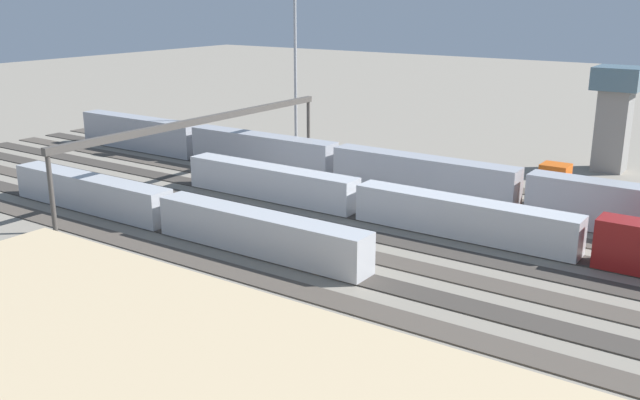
{
  "coord_description": "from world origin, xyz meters",
  "views": [
    {
      "loc": [
        -36.35,
        62.65,
        23.16
      ],
      "look_at": [
        3.96,
        4.22,
        2.5
      ],
      "focal_mm": 39.62,
      "sensor_mm": 36.0,
      "label": 1
    }
  ],
  "objects_px": {
    "train_on_track_2": "(422,178)",
    "light_mast_0": "(295,39)",
    "train_on_track_4": "(448,214)",
    "control_tower": "(615,111)",
    "train_on_track_7": "(167,211)",
    "train_on_track_1": "(578,194)",
    "signal_gantry": "(204,125)"
  },
  "relations": [
    {
      "from": "train_on_track_7",
      "to": "signal_gantry",
      "type": "height_order",
      "value": "signal_gantry"
    },
    {
      "from": "train_on_track_7",
      "to": "light_mast_0",
      "type": "relative_size",
      "value": 1.78
    },
    {
      "from": "train_on_track_7",
      "to": "train_on_track_1",
      "type": "height_order",
      "value": "train_on_track_1"
    },
    {
      "from": "train_on_track_7",
      "to": "signal_gantry",
      "type": "xyz_separation_m",
      "value": [
        8.82,
        -15.0,
        5.78
      ]
    },
    {
      "from": "train_on_track_1",
      "to": "light_mast_0",
      "type": "bearing_deg",
      "value": -9.72
    },
    {
      "from": "signal_gantry",
      "to": "train_on_track_2",
      "type": "bearing_deg",
      "value": -158.21
    },
    {
      "from": "train_on_track_2",
      "to": "signal_gantry",
      "type": "distance_m",
      "value": 27.44
    },
    {
      "from": "train_on_track_2",
      "to": "light_mast_0",
      "type": "xyz_separation_m",
      "value": [
        27.69,
        -12.58,
        14.35
      ]
    },
    {
      "from": "signal_gantry",
      "to": "control_tower",
      "type": "height_order",
      "value": "control_tower"
    },
    {
      "from": "train_on_track_2",
      "to": "train_on_track_7",
      "type": "height_order",
      "value": "train_on_track_2"
    },
    {
      "from": "train_on_track_4",
      "to": "light_mast_0",
      "type": "relative_size",
      "value": 2.5
    },
    {
      "from": "light_mast_0",
      "to": "control_tower",
      "type": "relative_size",
      "value": 1.88
    },
    {
      "from": "train_on_track_4",
      "to": "light_mast_0",
      "type": "bearing_deg",
      "value": -32.36
    },
    {
      "from": "train_on_track_4",
      "to": "control_tower",
      "type": "xyz_separation_m",
      "value": [
        -6.73,
        -37.39,
        6.09
      ]
    },
    {
      "from": "light_mast_0",
      "to": "control_tower",
      "type": "bearing_deg",
      "value": -160.73
    },
    {
      "from": "train_on_track_4",
      "to": "control_tower",
      "type": "bearing_deg",
      "value": -100.2
    },
    {
      "from": "light_mast_0",
      "to": "signal_gantry",
      "type": "height_order",
      "value": "light_mast_0"
    },
    {
      "from": "train_on_track_2",
      "to": "light_mast_0",
      "type": "height_order",
      "value": "light_mast_0"
    },
    {
      "from": "train_on_track_7",
      "to": "signal_gantry",
      "type": "distance_m",
      "value": 18.34
    },
    {
      "from": "train_on_track_1",
      "to": "light_mast_0",
      "type": "height_order",
      "value": "light_mast_0"
    },
    {
      "from": "train_on_track_2",
      "to": "control_tower",
      "type": "bearing_deg",
      "value": -118.17
    },
    {
      "from": "train_on_track_4",
      "to": "signal_gantry",
      "type": "bearing_deg",
      "value": 0.0
    },
    {
      "from": "train_on_track_2",
      "to": "train_on_track_4",
      "type": "relative_size",
      "value": 1.8
    },
    {
      "from": "train_on_track_2",
      "to": "train_on_track_1",
      "type": "xyz_separation_m",
      "value": [
        -16.56,
        -5.0,
        -0.46
      ]
    },
    {
      "from": "train_on_track_1",
      "to": "train_on_track_4",
      "type": "bearing_deg",
      "value": 60.14
    },
    {
      "from": "train_on_track_1",
      "to": "train_on_track_4",
      "type": "distance_m",
      "value": 17.3
    },
    {
      "from": "control_tower",
      "to": "train_on_track_4",
      "type": "bearing_deg",
      "value": 79.8
    },
    {
      "from": "control_tower",
      "to": "light_mast_0",
      "type": "bearing_deg",
      "value": 19.27
    },
    {
      "from": "train_on_track_1",
      "to": "light_mast_0",
      "type": "xyz_separation_m",
      "value": [
        44.25,
        -7.58,
        14.81
      ]
    },
    {
      "from": "train_on_track_7",
      "to": "train_on_track_4",
      "type": "height_order",
      "value": "train_on_track_4"
    },
    {
      "from": "train_on_track_2",
      "to": "control_tower",
      "type": "xyz_separation_m",
      "value": [
        -14.67,
        -27.39,
        5.58
      ]
    },
    {
      "from": "train_on_track_7",
      "to": "train_on_track_1",
      "type": "bearing_deg",
      "value": -137.52
    }
  ]
}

